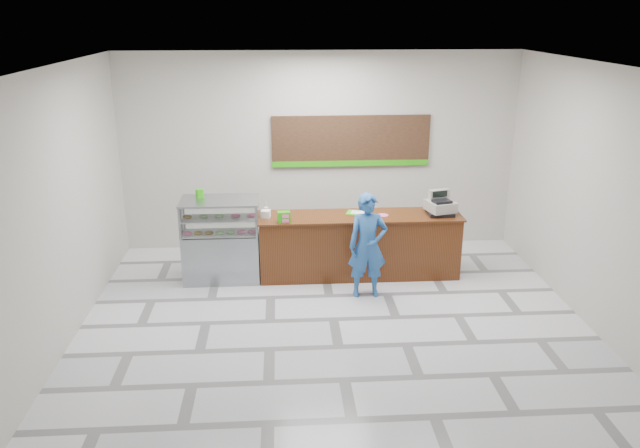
{
  "coord_description": "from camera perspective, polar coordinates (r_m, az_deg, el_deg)",
  "views": [
    {
      "loc": [
        -0.71,
        -7.85,
        4.13
      ],
      "look_at": [
        -0.13,
        0.9,
        1.12
      ],
      "focal_mm": 35.0,
      "sensor_mm": 36.0,
      "label": 1
    }
  ],
  "objects": [
    {
      "name": "promo_box",
      "position": [
        9.62,
        -3.33,
        0.65
      ],
      "size": [
        0.21,
        0.15,
        0.17
      ],
      "primitive_type": "cube",
      "rotation": [
        0.0,
        0.0,
        0.13
      ],
      "color": "#2CA20E",
      "rests_on": "sales_counter"
    },
    {
      "name": "cash_register",
      "position": [
        10.16,
        10.93,
        1.66
      ],
      "size": [
        0.5,
        0.51,
        0.38
      ],
      "rotation": [
        0.0,
        0.0,
        0.27
      ],
      "color": "black",
      "rests_on": "sales_counter"
    },
    {
      "name": "menu_board",
      "position": [
        11.1,
        2.84,
        7.51
      ],
      "size": [
        2.8,
        0.06,
        0.9
      ],
      "color": "black",
      "rests_on": "back_wall"
    },
    {
      "name": "display_case",
      "position": [
        10.06,
        -9.02,
        -1.37
      ],
      "size": [
        1.22,
        0.72,
        1.33
      ],
      "color": "gray",
      "rests_on": "floor"
    },
    {
      "name": "straw_cup",
      "position": [
        10.05,
        -4.97,
        1.24
      ],
      "size": [
        0.08,
        0.08,
        0.11
      ],
      "primitive_type": "cylinder",
      "color": "silver",
      "rests_on": "sales_counter"
    },
    {
      "name": "ceiling",
      "position": [
        7.91,
        1.42,
        14.38
      ],
      "size": [
        7.0,
        7.0,
        0.0
      ],
      "primitive_type": "plane",
      "rotation": [
        3.14,
        0.0,
        0.0
      ],
      "color": "silver",
      "rests_on": "back_wall"
    },
    {
      "name": "napkin_box",
      "position": [
        9.87,
        -4.99,
        0.93
      ],
      "size": [
        0.16,
        0.16,
        0.12
      ],
      "primitive_type": "cube",
      "rotation": [
        0.0,
        0.0,
        -0.2
      ],
      "color": "white",
      "rests_on": "sales_counter"
    },
    {
      "name": "serving_tray",
      "position": [
        10.06,
        3.47,
        1.01
      ],
      "size": [
        0.4,
        0.34,
        0.02
      ],
      "rotation": [
        0.0,
        0.0,
        -0.31
      ],
      "color": "#4EBF1D",
      "rests_on": "sales_counter"
    },
    {
      "name": "card_terminal",
      "position": [
        10.08,
        11.17,
        0.78
      ],
      "size": [
        0.12,
        0.17,
        0.04
      ],
      "primitive_type": "cube",
      "rotation": [
        0.0,
        0.0,
        -0.32
      ],
      "color": "black",
      "rests_on": "sales_counter"
    },
    {
      "name": "floor",
      "position": [
        8.9,
        1.24,
        -8.7
      ],
      "size": [
        7.0,
        7.0,
        0.0
      ],
      "primitive_type": "plane",
      "color": "silver",
      "rests_on": "ground"
    },
    {
      "name": "back_wall",
      "position": [
        11.13,
        -0.03,
        6.6
      ],
      "size": [
        7.0,
        0.0,
        7.0
      ],
      "primitive_type": "plane",
      "rotation": [
        1.57,
        0.0,
        0.0
      ],
      "color": "#BCB7AD",
      "rests_on": "floor"
    },
    {
      "name": "green_cup_right",
      "position": [
        10.0,
        -10.8,
        2.76
      ],
      "size": [
        0.09,
        0.09,
        0.14
      ],
      "primitive_type": "cylinder",
      "color": "#2CA20E",
      "rests_on": "display_case"
    },
    {
      "name": "green_cup_left",
      "position": [
        10.0,
        -11.05,
        2.75
      ],
      "size": [
        0.09,
        0.09,
        0.14
      ],
      "primitive_type": "cylinder",
      "color": "#2CA20E",
      "rests_on": "display_case"
    },
    {
      "name": "donut_decal",
      "position": [
        10.01,
        5.78,
        0.82
      ],
      "size": [
        0.18,
        0.18,
        0.0
      ],
      "primitive_type": "cylinder",
      "color": "pink",
      "rests_on": "sales_counter"
    },
    {
      "name": "sales_counter",
      "position": [
        10.15,
        3.61,
        -1.95
      ],
      "size": [
        3.26,
        0.76,
        1.03
      ],
      "color": "#572912",
      "rests_on": "floor"
    },
    {
      "name": "customer",
      "position": [
        9.34,
        4.38,
        -1.99
      ],
      "size": [
        0.59,
        0.39,
        1.6
      ],
      "primitive_type": "imported",
      "rotation": [
        0.0,
        0.0,
        0.02
      ],
      "color": "#25589C",
      "rests_on": "floor"
    }
  ]
}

